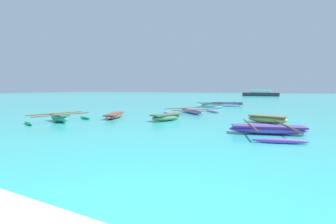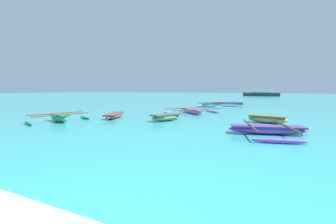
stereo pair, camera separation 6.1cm
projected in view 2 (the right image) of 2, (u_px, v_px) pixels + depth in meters
The scene contains 9 objects.
moored_boat_0 at pixel (210, 105), 25.42m from camera, with size 3.46×2.92×0.50m.
moored_boat_1 at pixel (267, 119), 13.67m from camera, with size 2.39×1.25×0.47m.
moored_boat_2 at pixel (191, 111), 19.19m from camera, with size 4.56×4.76×0.42m.
moored_boat_3 at pixel (166, 117), 14.77m from camera, with size 1.68×2.46×0.44m.
moored_boat_4 at pixel (267, 130), 10.37m from camera, with size 3.54×4.33×0.44m.
moored_boat_5 at pixel (114, 115), 16.18m from camera, with size 1.76×2.97×0.33m.
moored_boat_6 at pixel (59, 118), 14.28m from camera, with size 2.46×3.91×0.53m.
moored_boat_7 at pixel (228, 104), 28.24m from camera, with size 4.25×3.96×0.48m.
distant_ferry at pixel (261, 93), 65.98m from camera, with size 10.03×2.21×2.21m.
Camera 2 is at (1.60, -1.38, 2.07)m, focal length 24.00 mm.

